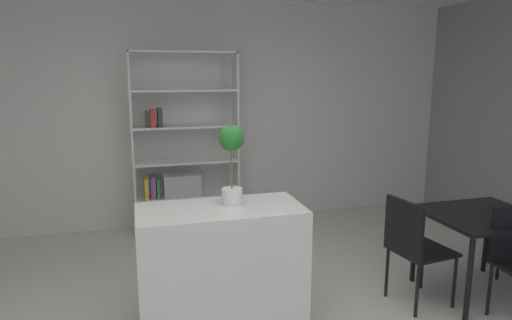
# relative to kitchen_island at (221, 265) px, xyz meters

# --- Properties ---
(back_partition) EXTENTS (6.98, 0.06, 2.80)m
(back_partition) POSITION_rel_kitchen_island_xyz_m (0.14, 2.45, 0.94)
(back_partition) COLOR silver
(back_partition) RESTS_ON ground_plane
(kitchen_island) EXTENTS (1.25, 0.60, 0.93)m
(kitchen_island) POSITION_rel_kitchen_island_xyz_m (0.00, 0.00, 0.00)
(kitchen_island) COLOR white
(kitchen_island) RESTS_ON ground_plane
(potted_plant_on_island) EXTENTS (0.19, 0.19, 0.61)m
(potted_plant_on_island) POSITION_rel_kitchen_island_xyz_m (0.10, 0.06, 0.83)
(potted_plant_on_island) COLOR white
(potted_plant_on_island) RESTS_ON kitchen_island
(open_bookshelf) EXTENTS (1.25, 0.32, 2.16)m
(open_bookshelf) POSITION_rel_kitchen_island_xyz_m (-0.08, 2.13, 0.45)
(open_bookshelf) COLOR white
(open_bookshelf) RESTS_ON ground_plane
(dining_table) EXTENTS (0.92, 0.83, 0.74)m
(dining_table) POSITION_rel_kitchen_island_xyz_m (2.25, -0.16, 0.19)
(dining_table) COLOR black
(dining_table) RESTS_ON ground_plane
(dining_chair_island_side) EXTENTS (0.50, 0.48, 0.92)m
(dining_chair_island_side) POSITION_rel_kitchen_island_xyz_m (1.57, -0.17, 0.08)
(dining_chair_island_side) COLOR black
(dining_chair_island_side) RESTS_ON ground_plane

